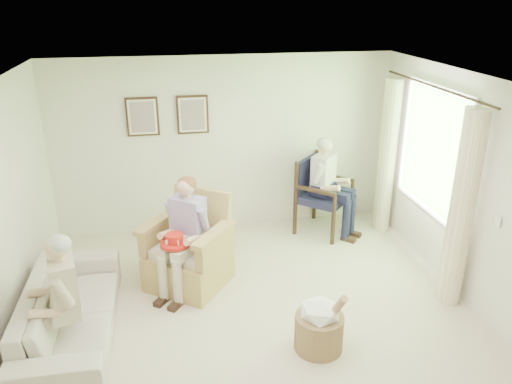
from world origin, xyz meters
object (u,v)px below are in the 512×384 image
sofa (71,311)px  person_sofa (60,293)px  wicker_armchair (188,256)px  person_dark (327,180)px  hatbox (320,324)px  wood_armchair (322,191)px  person_wicker (187,228)px  red_hat (175,241)px

sofa → person_sofa: 0.52m
sofa → wicker_armchair: bearing=-56.0°
person_dark → hatbox: (-0.87, -2.52, -0.58)m
wicker_armchair → hatbox: (1.23, -1.51, -0.08)m
wood_armchair → hatbox: 2.85m
wood_armchair → wicker_armchair: bearing=162.4°
sofa → person_wicker: person_wicker is taller
sofa → person_dark: (3.37, 1.87, 0.55)m
person_dark → hatbox: bearing=-156.3°
person_dark → red_hat: (-2.25, -1.31, -0.12)m
wood_armchair → sofa: (-3.37, -2.05, -0.29)m
red_hat → person_dark: bearing=30.2°
person_sofa → red_hat: 1.41m
wood_armchair → sofa: wood_armchair is taller
sofa → person_sofa: person_sofa is taller
person_wicker → person_dark: size_ratio=0.97×
person_dark → person_sofa: bearing=165.5°
person_wicker → hatbox: size_ratio=1.91×
hatbox → person_wicker: bearing=132.2°
person_wicker → person_dark: 2.40m
sofa → red_hat: 1.32m
wood_armchair → person_sofa: person_sofa is taller
person_wicker → red_hat: 0.23m
hatbox → sofa: bearing=165.4°
wood_armchair → person_wicker: bearing=165.4°
sofa → hatbox: hatbox is taller
wood_armchair → person_dark: person_dark is taller
person_sofa → person_wicker: bearing=115.5°
person_dark → person_sofa: person_dark is taller
sofa → person_wicker: size_ratio=1.55×
wood_armchair → person_dark: 0.31m
wicker_armchair → red_hat: wicker_armchair is taller
wood_armchair → sofa: bearing=164.1°
person_sofa → hatbox: size_ratio=1.75×
red_hat → wicker_armchair: bearing=63.3°
person_dark → red_hat: 2.61m
red_hat → hatbox: red_hat is taller
person_sofa → sofa: bearing=167.2°
wicker_armchair → person_dark: bearing=61.5°
wicker_armchair → wood_armchair: wicker_armchair is taller
wood_armchair → red_hat: (-2.25, -1.49, 0.14)m
red_hat → hatbox: size_ratio=0.46×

